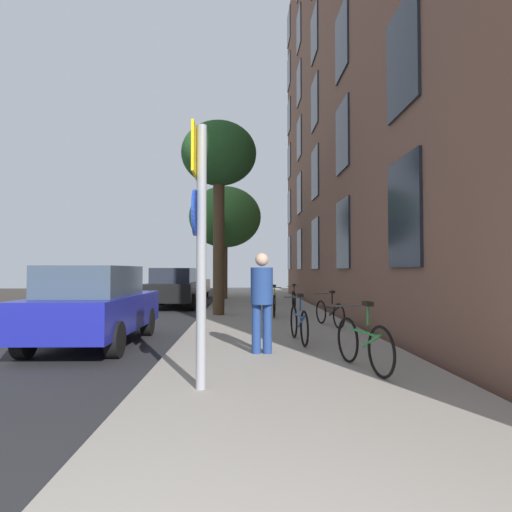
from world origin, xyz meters
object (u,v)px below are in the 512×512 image
(bicycle_4, at_px, (294,299))
(car_2, at_px, (190,283))
(bicycle_5, at_px, (270,295))
(bicycle_0, at_px, (363,343))
(pedestrian_0, at_px, (262,296))
(sign_post, at_px, (199,233))
(car_1, at_px, (175,287))
(car_0, at_px, (95,305))
(tree_far, at_px, (225,217))
(bicycle_1, at_px, (299,323))
(bicycle_2, at_px, (330,312))
(bicycle_3, at_px, (274,304))
(tree_near, at_px, (219,158))
(traffic_light, at_px, (219,245))

(bicycle_4, distance_m, car_2, 9.16)
(bicycle_5, bearing_deg, bicycle_4, -73.28)
(bicycle_0, xyz_separation_m, pedestrian_0, (-1.40, 1.27, 0.60))
(sign_post, bearing_deg, car_1, 100.06)
(pedestrian_0, height_order, car_0, pedestrian_0)
(bicycle_0, height_order, car_0, car_0)
(tree_far, bearing_deg, bicycle_1, -81.40)
(bicycle_2, distance_m, bicycle_3, 2.70)
(bicycle_3, relative_size, car_2, 0.40)
(car_2, bearing_deg, tree_near, -77.96)
(sign_post, xyz_separation_m, bicycle_4, (2.42, 10.52, -1.52))
(tree_near, height_order, bicycle_4, tree_near)
(car_0, relative_size, car_2, 0.99)
(pedestrian_0, bearing_deg, car_1, 106.52)
(car_1, bearing_deg, traffic_light, 46.14)
(bicycle_5, bearing_deg, car_0, -114.36)
(pedestrian_0, bearing_deg, car_2, 101.07)
(bicycle_4, bearing_deg, bicycle_5, 106.72)
(bicycle_2, height_order, car_1, car_1)
(traffic_light, height_order, bicycle_0, traffic_light)
(bicycle_2, bearing_deg, bicycle_0, -95.93)
(tree_far, distance_m, bicycle_1, 13.75)
(pedestrian_0, distance_m, car_1, 10.94)
(traffic_light, distance_m, car_0, 11.13)
(traffic_light, relative_size, bicycle_3, 2.32)
(tree_near, relative_size, tree_far, 1.11)
(bicycle_0, relative_size, bicycle_3, 1.02)
(sign_post, height_order, car_0, sign_post)
(tree_far, height_order, bicycle_2, tree_far)
(bicycle_0, distance_m, bicycle_5, 12.01)
(bicycle_0, bearing_deg, tree_near, 107.88)
(sign_post, height_order, car_1, sign_post)
(car_0, height_order, car_2, same)
(tree_far, height_order, pedestrian_0, tree_far)
(bicycle_2, xyz_separation_m, pedestrian_0, (-1.90, -3.53, 0.63))
(bicycle_0, bearing_deg, car_1, 110.99)
(car_0, bearing_deg, bicycle_5, 65.64)
(tree_far, relative_size, bicycle_4, 3.52)
(sign_post, distance_m, pedestrian_0, 2.52)
(bicycle_3, bearing_deg, tree_near, 163.75)
(sign_post, height_order, tree_near, tree_near)
(bicycle_4, bearing_deg, sign_post, -102.96)
(bicycle_1, bearing_deg, sign_post, -116.42)
(bicycle_1, xyz_separation_m, car_1, (-3.90, 9.35, 0.35))
(sign_post, distance_m, bicycle_2, 6.53)
(tree_far, bearing_deg, bicycle_2, -73.89)
(bicycle_5, relative_size, car_1, 0.39)
(bicycle_1, bearing_deg, pedestrian_0, -125.01)
(bicycle_4, bearing_deg, pedestrian_0, -100.62)
(tree_near, height_order, bicycle_5, tree_near)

